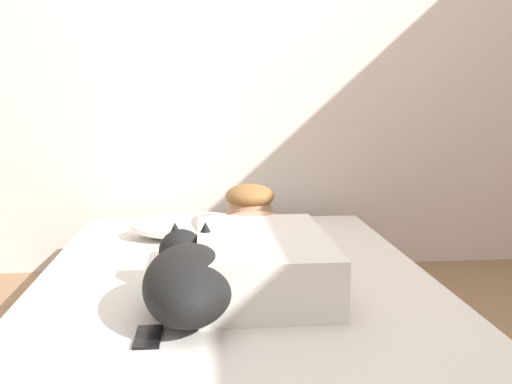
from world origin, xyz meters
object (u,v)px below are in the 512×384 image
(pillow, at_px, (190,225))
(coffee_cup, at_px, (288,235))
(bed, at_px, (236,321))
(person_lying, at_px, (258,246))
(cell_phone, at_px, (148,337))
(dog, at_px, (188,278))

(pillow, relative_size, coffee_cup, 4.16)
(bed, bearing_deg, person_lying, 11.33)
(cell_phone, bearing_deg, coffee_cup, 61.04)
(coffee_cup, relative_size, cell_phone, 0.89)
(person_lying, xyz_separation_m, coffee_cup, (0.17, 0.42, -0.07))
(pillow, bearing_deg, dog, -89.01)
(pillow, distance_m, cell_phone, 1.07)
(bed, height_order, dog, dog)
(dog, relative_size, cell_phone, 4.11)
(coffee_cup, xyz_separation_m, cell_phone, (-0.51, -0.92, -0.03))
(cell_phone, bearing_deg, person_lying, 55.72)
(cell_phone, bearing_deg, bed, 61.86)
(bed, distance_m, cell_phone, 0.57)
(person_lying, bearing_deg, cell_phone, -124.28)
(coffee_cup, bearing_deg, pillow, 161.55)
(pillow, xyz_separation_m, coffee_cup, (0.42, -0.14, -0.02))
(pillow, bearing_deg, person_lying, -65.94)
(dog, distance_m, cell_phone, 0.23)
(pillow, xyz_separation_m, person_lying, (0.25, -0.57, 0.05))
(dog, height_order, coffee_cup, dog)
(pillow, bearing_deg, coffee_cup, -18.45)
(bed, height_order, cell_phone, cell_phone)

